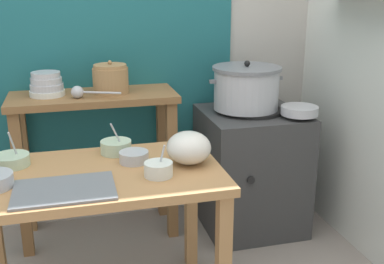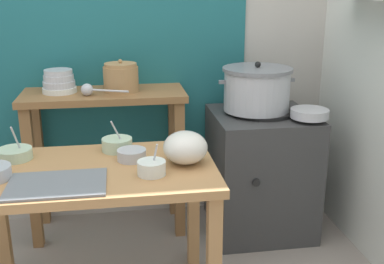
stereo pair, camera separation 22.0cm
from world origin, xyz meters
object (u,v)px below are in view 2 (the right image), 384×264
(prep_table, at_px, (95,191))
(stove_block, at_px, (260,172))
(back_shelf_table, at_px, (106,128))
(prep_bowl_3, at_px, (152,167))
(prep_bowl_2, at_px, (117,144))
(clay_pot, at_px, (120,78))
(bowl_stack_enamel, at_px, (59,82))
(prep_bowl_1, at_px, (15,153))
(prep_bowl_0, at_px, (132,154))
(ladle, at_px, (89,90))
(serving_tray, at_px, (57,184))
(steamer_pot, at_px, (257,89))
(plastic_bag, at_px, (185,147))
(wide_pan, at_px, (310,113))

(prep_table, distance_m, stove_block, 1.19)
(back_shelf_table, distance_m, prep_bowl_3, 0.90)
(prep_bowl_2, bearing_deg, stove_block, 25.07)
(clay_pot, distance_m, bowl_stack_enamel, 0.36)
(clay_pot, height_order, prep_bowl_1, clay_pot)
(prep_bowl_0, distance_m, prep_bowl_3, 0.21)
(prep_table, height_order, ladle, ladle)
(prep_table, height_order, stove_block, stove_block)
(prep_bowl_1, bearing_deg, serving_tray, -56.11)
(prep_bowl_1, bearing_deg, prep_bowl_3, -24.78)
(stove_block, distance_m, prep_bowl_2, 1.04)
(serving_tray, bearing_deg, prep_bowl_1, 123.89)
(back_shelf_table, relative_size, ladle, 3.56)
(steamer_pot, relative_size, prep_bowl_2, 2.85)
(steamer_pot, relative_size, ladle, 1.72)
(prep_bowl_0, bearing_deg, serving_tray, -141.97)
(bowl_stack_enamel, bearing_deg, plastic_bag, -51.09)
(prep_table, distance_m, serving_tray, 0.25)
(wide_pan, relative_size, prep_bowl_3, 1.50)
(prep_bowl_0, xyz_separation_m, prep_bowl_2, (-0.07, 0.14, 0.01))
(steamer_pot, relative_size, clay_pot, 2.25)
(ladle, distance_m, wide_pan, 1.27)
(prep_bowl_1, bearing_deg, bowl_stack_enamel, 75.82)
(stove_block, bearing_deg, prep_bowl_3, -134.41)
(back_shelf_table, bearing_deg, bowl_stack_enamel, 174.10)
(ladle, xyz_separation_m, prep_bowl_0, (0.21, -0.60, -0.19))
(serving_tray, bearing_deg, prep_table, 50.47)
(back_shelf_table, relative_size, steamer_pot, 2.07)
(plastic_bag, bearing_deg, back_shelf_table, 116.57)
(clay_pot, relative_size, prep_bowl_0, 1.51)
(back_shelf_table, relative_size, stove_block, 1.23)
(back_shelf_table, xyz_separation_m, bowl_stack_enamel, (-0.25, 0.03, 0.28))
(plastic_bag, bearing_deg, steamer_pot, 50.95)
(bowl_stack_enamel, relative_size, ladle, 0.73)
(clay_pot, distance_m, prep_bowl_1, 0.81)
(bowl_stack_enamel, distance_m, prep_bowl_3, 1.04)
(bowl_stack_enamel, height_order, prep_bowl_1, bowl_stack_enamel)
(bowl_stack_enamel, xyz_separation_m, plastic_bag, (0.63, -0.78, -0.17))
(bowl_stack_enamel, height_order, plastic_bag, bowl_stack_enamel)
(stove_block, bearing_deg, prep_table, -147.36)
(plastic_bag, height_order, prep_bowl_3, plastic_bag)
(prep_table, bearing_deg, prep_bowl_3, -24.50)
(bowl_stack_enamel, bearing_deg, back_shelf_table, -5.90)
(clay_pot, bearing_deg, steamer_pot, -7.80)
(prep_table, distance_m, steamer_pot, 1.18)
(ladle, relative_size, plastic_bag, 1.25)
(bowl_stack_enamel, height_order, prep_bowl_0, bowl_stack_enamel)
(back_shelf_table, bearing_deg, prep_bowl_1, -124.85)
(steamer_pot, height_order, serving_tray, steamer_pot)
(wide_pan, xyz_separation_m, prep_bowl_1, (-1.57, -0.27, -0.06))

